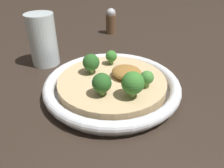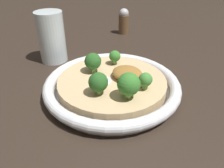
{
  "view_description": "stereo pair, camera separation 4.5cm",
  "coord_description": "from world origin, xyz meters",
  "px_view_note": "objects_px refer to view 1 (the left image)",
  "views": [
    {
      "loc": [
        -0.2,
        0.33,
        0.26
      ],
      "look_at": [
        0.0,
        0.0,
        0.02
      ],
      "focal_mm": 35.0,
      "sensor_mm": 36.0,
      "label": 1
    },
    {
      "loc": [
        -0.24,
        0.3,
        0.26
      ],
      "look_at": [
        0.0,
        0.0,
        0.02
      ],
      "focal_mm": 35.0,
      "sensor_mm": 36.0,
      "label": 2
    }
  ],
  "objects_px": {
    "broccoli_back_left": "(133,83)",
    "broccoli_front": "(111,56)",
    "broccoli_right": "(92,62)",
    "pepper_shaker": "(111,21)",
    "broccoli_left": "(147,78)",
    "drinking_glass": "(43,40)",
    "broccoli_back": "(102,83)",
    "risotto_bowl": "(112,85)"
  },
  "relations": [
    {
      "from": "broccoli_back",
      "to": "broccoli_right",
      "type": "distance_m",
      "value": 0.09
    },
    {
      "from": "risotto_bowl",
      "to": "broccoli_front",
      "type": "distance_m",
      "value": 0.08
    },
    {
      "from": "drinking_glass",
      "to": "broccoli_back",
      "type": "bearing_deg",
      "value": 160.47
    },
    {
      "from": "broccoli_right",
      "to": "drinking_glass",
      "type": "distance_m",
      "value": 0.17
    },
    {
      "from": "risotto_bowl",
      "to": "drinking_glass",
      "type": "height_order",
      "value": "drinking_glass"
    },
    {
      "from": "broccoli_back",
      "to": "drinking_glass",
      "type": "xyz_separation_m",
      "value": [
        0.23,
        -0.08,
        0.01
      ]
    },
    {
      "from": "broccoli_right",
      "to": "pepper_shaker",
      "type": "height_order",
      "value": "pepper_shaker"
    },
    {
      "from": "pepper_shaker",
      "to": "broccoli_back_left",
      "type": "bearing_deg",
      "value": 126.64
    },
    {
      "from": "broccoli_right",
      "to": "drinking_glass",
      "type": "bearing_deg",
      "value": -7.74
    },
    {
      "from": "broccoli_left",
      "to": "broccoli_front",
      "type": "relative_size",
      "value": 1.03
    },
    {
      "from": "broccoli_right",
      "to": "pepper_shaker",
      "type": "bearing_deg",
      "value": -64.89
    },
    {
      "from": "broccoli_front",
      "to": "drinking_glass",
      "type": "distance_m",
      "value": 0.19
    },
    {
      "from": "risotto_bowl",
      "to": "pepper_shaker",
      "type": "relative_size",
      "value": 3.25
    },
    {
      "from": "risotto_bowl",
      "to": "broccoli_right",
      "type": "distance_m",
      "value": 0.06
    },
    {
      "from": "risotto_bowl",
      "to": "drinking_glass",
      "type": "relative_size",
      "value": 2.18
    },
    {
      "from": "broccoli_right",
      "to": "broccoli_left",
      "type": "distance_m",
      "value": 0.12
    },
    {
      "from": "broccoli_back_left",
      "to": "broccoli_front",
      "type": "distance_m",
      "value": 0.14
    },
    {
      "from": "broccoli_back",
      "to": "drinking_glass",
      "type": "relative_size",
      "value": 0.33
    },
    {
      "from": "broccoli_left",
      "to": "broccoli_back_left",
      "type": "distance_m",
      "value": 0.04
    },
    {
      "from": "broccoli_right",
      "to": "drinking_glass",
      "type": "relative_size",
      "value": 0.33
    },
    {
      "from": "broccoli_back",
      "to": "risotto_bowl",
      "type": "bearing_deg",
      "value": -76.78
    },
    {
      "from": "broccoli_left",
      "to": "drinking_glass",
      "type": "bearing_deg",
      "value": -3.16
    },
    {
      "from": "broccoli_back_left",
      "to": "drinking_glass",
      "type": "relative_size",
      "value": 0.38
    },
    {
      "from": "broccoli_back",
      "to": "drinking_glass",
      "type": "distance_m",
      "value": 0.25
    },
    {
      "from": "broccoli_back_left",
      "to": "drinking_glass",
      "type": "height_order",
      "value": "drinking_glass"
    },
    {
      "from": "broccoli_back",
      "to": "broccoli_front",
      "type": "xyz_separation_m",
      "value": [
        0.05,
        -0.11,
        -0.01
      ]
    },
    {
      "from": "risotto_bowl",
      "to": "broccoli_back_left",
      "type": "height_order",
      "value": "broccoli_back_left"
    },
    {
      "from": "broccoli_back",
      "to": "broccoli_front",
      "type": "height_order",
      "value": "broccoli_back"
    },
    {
      "from": "broccoli_back_left",
      "to": "drinking_glass",
      "type": "distance_m",
      "value": 0.29
    },
    {
      "from": "broccoli_right",
      "to": "drinking_glass",
      "type": "height_order",
      "value": "drinking_glass"
    },
    {
      "from": "pepper_shaker",
      "to": "drinking_glass",
      "type": "bearing_deg",
      "value": 86.31
    },
    {
      "from": "broccoli_left",
      "to": "broccoli_back_left",
      "type": "relative_size",
      "value": 0.69
    },
    {
      "from": "risotto_bowl",
      "to": "drinking_glass",
      "type": "distance_m",
      "value": 0.23
    },
    {
      "from": "broccoli_left",
      "to": "broccoli_back_left",
      "type": "bearing_deg",
      "value": 78.93
    },
    {
      "from": "broccoli_back_left",
      "to": "broccoli_right",
      "type": "bearing_deg",
      "value": -17.69
    },
    {
      "from": "broccoli_left",
      "to": "pepper_shaker",
      "type": "relative_size",
      "value": 0.39
    },
    {
      "from": "broccoli_front",
      "to": "risotto_bowl",
      "type": "bearing_deg",
      "value": 122.89
    },
    {
      "from": "broccoli_back",
      "to": "pepper_shaker",
      "type": "xyz_separation_m",
      "value": [
        0.21,
        -0.38,
        -0.01
      ]
    },
    {
      "from": "drinking_glass",
      "to": "broccoli_left",
      "type": "bearing_deg",
      "value": 176.84
    },
    {
      "from": "risotto_bowl",
      "to": "pepper_shaker",
      "type": "bearing_deg",
      "value": -58.01
    },
    {
      "from": "drinking_glass",
      "to": "broccoli_right",
      "type": "bearing_deg",
      "value": 172.26
    },
    {
      "from": "broccoli_right",
      "to": "broccoli_back_left",
      "type": "height_order",
      "value": "broccoli_back_left"
    }
  ]
}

